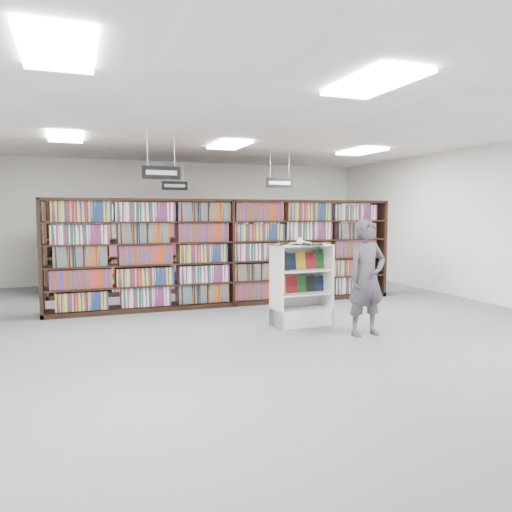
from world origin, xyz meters
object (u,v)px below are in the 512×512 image
object	(u,v)px
endcap_display	(300,297)
open_book	(301,243)
shopper	(367,278)
bookshelf_row_near	(230,252)

from	to	relation	value
endcap_display	open_book	bearing A→B (deg)	-120.48
shopper	bookshelf_row_near	bearing A→B (deg)	107.41
bookshelf_row_near	open_book	world-z (taller)	bookshelf_row_near
open_book	shopper	bearing A→B (deg)	-27.74
open_book	shopper	size ratio (longest dim) A/B	0.45
bookshelf_row_near	shopper	xyz separation A→B (m)	(1.18, -3.12, -0.18)
shopper	endcap_display	bearing A→B (deg)	118.94
endcap_display	shopper	bearing A→B (deg)	-60.66
bookshelf_row_near	endcap_display	bearing A→B (deg)	-75.34
bookshelf_row_near	endcap_display	world-z (taller)	bookshelf_row_near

